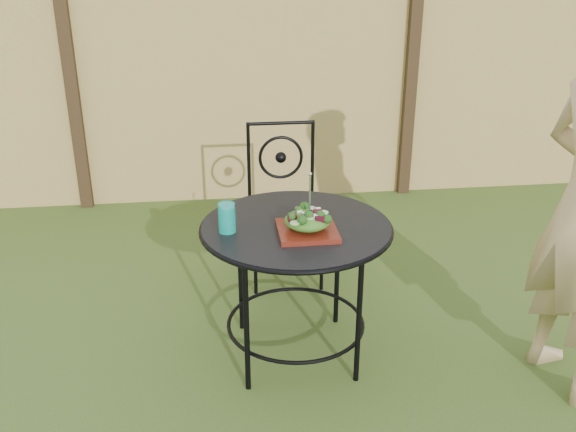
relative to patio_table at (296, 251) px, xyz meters
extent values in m
plane|color=#274215|center=(-0.10, 0.03, -0.59)|extent=(60.00, 60.00, 0.00)
cube|color=#DEC36D|center=(-0.10, 2.23, 0.31)|extent=(8.00, 0.05, 1.80)
cube|color=black|center=(-1.40, 2.18, 0.36)|extent=(0.09, 0.09, 1.90)
cube|color=black|center=(1.20, 2.18, 0.36)|extent=(0.09, 0.09, 1.90)
cylinder|color=black|center=(0.00, 0.00, 0.13)|extent=(0.90, 0.90, 0.02)
torus|color=black|center=(0.00, 0.00, 0.12)|extent=(0.92, 0.92, 0.02)
torus|color=black|center=(0.00, 0.00, -0.41)|extent=(0.70, 0.70, 0.02)
cylinder|color=black|center=(0.26, 0.26, -0.23)|extent=(0.03, 0.03, 0.71)
cylinder|color=black|center=(-0.26, 0.26, -0.23)|extent=(0.03, 0.03, 0.71)
cylinder|color=black|center=(-0.26, -0.26, -0.23)|extent=(0.03, 0.03, 0.71)
cylinder|color=black|center=(0.26, -0.26, -0.23)|extent=(0.03, 0.03, 0.71)
cube|color=black|center=(0.04, 0.83, -0.14)|extent=(0.46, 0.46, 0.03)
cylinder|color=black|center=(0.04, 1.04, 0.35)|extent=(0.42, 0.02, 0.02)
torus|color=black|center=(0.04, 1.04, 0.13)|extent=(0.28, 0.02, 0.28)
cylinder|color=black|center=(-0.16, 0.63, -0.37)|extent=(0.02, 0.02, 0.44)
cylinder|color=black|center=(0.24, 0.63, -0.37)|extent=(0.02, 0.02, 0.44)
cylinder|color=black|center=(-0.16, 1.03, -0.37)|extent=(0.02, 0.02, 0.44)
cylinder|color=black|center=(0.24, 1.03, -0.37)|extent=(0.02, 0.02, 0.44)
cylinder|color=black|center=(-0.16, 1.04, 0.11)|extent=(0.02, 0.02, 0.50)
cylinder|color=black|center=(0.24, 1.04, 0.11)|extent=(0.02, 0.02, 0.50)
cube|color=#451309|center=(0.04, -0.10, 0.15)|extent=(0.27, 0.27, 0.02)
ellipsoid|color=#235614|center=(0.04, -0.10, 0.20)|extent=(0.21, 0.21, 0.08)
cylinder|color=silver|center=(0.05, -0.10, 0.33)|extent=(0.01, 0.01, 0.18)
cylinder|color=#0EA695|center=(-0.33, -0.04, 0.21)|extent=(0.08, 0.08, 0.14)
camera|label=1|loc=(-0.37, -2.75, 1.38)|focal=40.00mm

